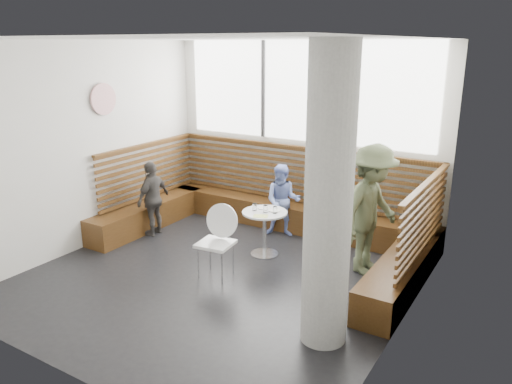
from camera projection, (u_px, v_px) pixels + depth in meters
The scene contains 15 objects.
room at pixel (216, 166), 6.51m from camera, with size 5.00×5.00×3.20m.
booth at pixel (280, 215), 8.29m from camera, with size 5.00×2.50×1.44m.
concrete_column at pixel (328, 201), 5.09m from camera, with size 0.50×0.50×3.20m, color gray.
wall_art at pixel (103, 99), 7.86m from camera, with size 0.50×0.50×0.03m, color white.
cafe_table at pixel (265, 224), 7.59m from camera, with size 0.69×0.69×0.71m.
cafe_chair at pixel (219, 235), 6.90m from camera, with size 0.48×0.47×1.01m.
adult_man at pixel (371, 210), 6.92m from camera, with size 1.20×0.69×1.85m, color #4C573A.
child_back at pixel (283, 201), 8.34m from camera, with size 0.60×0.47×1.23m, color #849AE5.
child_left at pixel (153, 198), 8.40m from camera, with size 0.75×0.31×1.27m, color #433F3C.
plate_near at pixel (264, 208), 7.68m from camera, with size 0.19×0.19×0.01m, color white.
plate_far at pixel (274, 210), 7.56m from camera, with size 0.19×0.19×0.01m, color white.
glass_left at pixel (255, 207), 7.58m from camera, with size 0.07×0.07×0.11m, color white.
glass_mid at pixel (265, 209), 7.47m from camera, with size 0.07×0.07×0.11m, color white.
glass_right at pixel (275, 210), 7.44m from camera, with size 0.07×0.07×0.10m, color white.
menu_card at pixel (261, 216), 7.33m from camera, with size 0.21×0.15×0.00m, color #A5C64C.
Camera 1 is at (3.75, -5.12, 3.14)m, focal length 35.00 mm.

